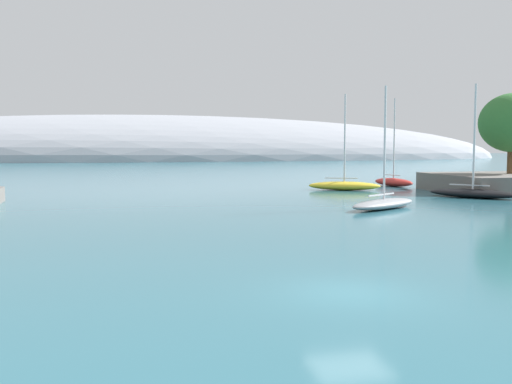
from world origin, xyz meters
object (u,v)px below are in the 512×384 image
at_px(sailboat_yellow_mid_mooring, 344,185).
at_px(sailboat_red_outer_mooring, 393,181).
at_px(sailboat_grey_near_shore, 384,203).
at_px(sailboat_black_end_of_line, 473,192).

bearing_deg(sailboat_yellow_mid_mooring, sailboat_red_outer_mooring, 53.85).
relative_size(sailboat_yellow_mid_mooring, sailboat_red_outer_mooring, 0.99).
relative_size(sailboat_grey_near_shore, sailboat_red_outer_mooring, 0.90).
xyz_separation_m(sailboat_yellow_mid_mooring, sailboat_red_outer_mooring, (7.77, 4.53, 0.01)).
xyz_separation_m(sailboat_grey_near_shore, sailboat_yellow_mid_mooring, (3.63, 17.54, 0.10)).
bearing_deg(sailboat_grey_near_shore, sailboat_yellow_mid_mooring, 44.74).
distance_m(sailboat_grey_near_shore, sailboat_red_outer_mooring, 24.84).
height_order(sailboat_grey_near_shore, sailboat_yellow_mid_mooring, sailboat_yellow_mid_mooring).
bearing_deg(sailboat_yellow_mid_mooring, sailboat_grey_near_shore, -78.10).
bearing_deg(sailboat_black_end_of_line, sailboat_yellow_mid_mooring, 177.94).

